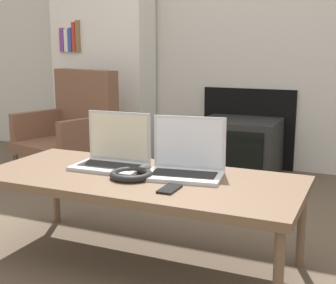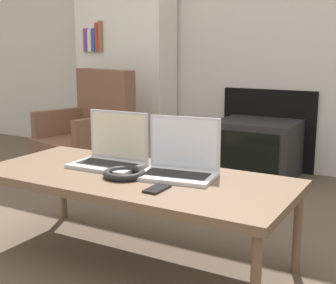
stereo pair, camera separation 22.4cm
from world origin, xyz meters
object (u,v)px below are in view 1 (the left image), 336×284
Objects in this scene: headphones at (131,175)px; phone at (170,189)px; laptop_left at (113,154)px; armchair at (74,124)px; tv at (240,147)px; laptop_right at (186,162)px.

headphones reaches higher than phone.
phone is (0.38, -0.23, -0.05)m from laptop_left.
armchair is at bearing 133.47° from headphones.
tv reaches higher than phone.
laptop_left and laptop_right have the same top height.
headphones is 0.23× the size of armchair.
headphones reaches higher than tv.
phone is 0.16× the size of armchair.
armchair is at bearing 132.86° from laptop_right.
laptop_left is 2.67× the size of phone.
headphones is at bearing -90.68° from tv.
tv is (0.19, 1.52, -0.25)m from laptop_left.
phone is at bearing -93.23° from laptop_right.
laptop_right is 1.92× the size of headphones.
tv is at bearing 87.86° from laptop_right.
armchair is (-1.14, -0.48, 0.17)m from tv.
laptop_left is at bearing -96.94° from tv.
armchair reaches higher than laptop_left.
armchair is (-1.31, 1.04, -0.08)m from laptop_right.
phone is 0.21× the size of tv.
laptop_right is 0.24m from headphones.
headphones is at bearing -29.86° from armchair.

